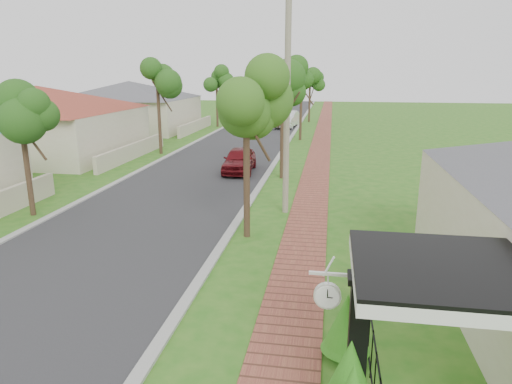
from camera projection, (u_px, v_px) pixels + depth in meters
The scene contains 15 objects.
ground at pixel (122, 352), 9.23m from camera, with size 160.00×160.00×0.00m, color #276518.
road at pixel (218, 161), 28.77m from camera, with size 7.00×120.00×0.02m, color #28282B.
kerb_right at pixel (275, 163), 28.19m from camera, with size 0.30×120.00×0.10m, color #9E9E99.
kerb_left at pixel (163, 159), 29.34m from camera, with size 0.30×120.00×0.10m, color #9E9E99.
sidewalk at pixel (317, 164), 27.78m from camera, with size 1.50×120.00×0.03m, color #9A563D.
porch_post at pixel (357, 355), 7.27m from camera, with size 0.48×0.48×2.52m.
picket_fence at pixel (372, 353), 8.32m from camera, with size 0.03×8.02×1.00m.
street_trees at pixel (240, 84), 34.11m from camera, with size 10.70×37.65×5.89m.
far_house_red at pixel (40, 121), 30.05m from camera, with size 15.56×15.56×4.60m.
far_house_grey at pixel (131, 105), 43.40m from camera, with size 15.56×15.56×4.60m.
parked_car_red at pixel (239, 160), 25.48m from camera, with size 1.61×4.00×1.36m, color maroon.
parked_car_white at pixel (287, 119), 45.65m from camera, with size 1.73×4.95×1.63m, color silver.
near_tree at pixel (246, 103), 14.54m from camera, with size 2.21×2.21×5.67m.
utility_pole at pixel (287, 100), 17.25m from camera, with size 1.20×0.24×8.78m.
station_clock at pixel (328, 294), 7.51m from camera, with size 0.76×0.13×0.65m.
Camera 1 is at (4.00, -7.53, 5.51)m, focal length 32.00 mm.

